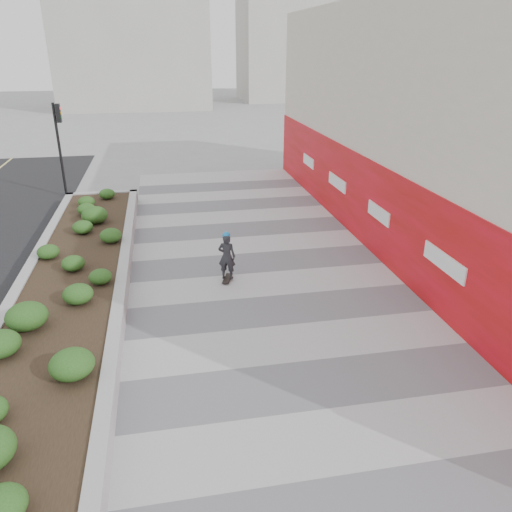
# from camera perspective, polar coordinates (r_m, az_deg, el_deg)

# --- Properties ---
(ground) EXTENTS (160.00, 160.00, 0.00)m
(ground) POSITION_cam_1_polar(r_m,az_deg,el_deg) (9.48, 10.24, -20.64)
(ground) COLOR gray
(ground) RESTS_ON ground
(walkway) EXTENTS (8.00, 36.00, 0.01)m
(walkway) POSITION_cam_1_polar(r_m,az_deg,el_deg) (11.70, 5.08, -10.80)
(walkway) COLOR #A8A8AD
(walkway) RESTS_ON ground
(building) EXTENTS (6.04, 24.08, 8.00)m
(building) POSITION_cam_1_polar(r_m,az_deg,el_deg) (18.34, 22.26, 13.43)
(building) COLOR beige
(building) RESTS_ON ground
(planter) EXTENTS (3.00, 18.00, 0.90)m
(planter) POSITION_cam_1_polar(r_m,az_deg,el_deg) (14.89, -20.19, -2.62)
(planter) COLOR #9E9EA0
(planter) RESTS_ON ground
(traffic_signal_near) EXTENTS (0.33, 0.28, 4.20)m
(traffic_signal_near) POSITION_cam_1_polar(r_m,az_deg,el_deg) (24.52, -21.56, 12.63)
(traffic_signal_near) COLOR black
(traffic_signal_near) RESTS_ON ground
(distant_bldg_north_l) EXTENTS (16.00, 12.00, 20.00)m
(distant_bldg_north_l) POSITION_cam_1_polar(r_m,az_deg,el_deg) (61.47, -14.20, 25.56)
(distant_bldg_north_l) COLOR #ADAAA3
(distant_bldg_north_l) RESTS_ON ground
(manhole_cover) EXTENTS (0.44, 0.44, 0.01)m
(manhole_cover) POSITION_cam_1_polar(r_m,az_deg,el_deg) (11.83, 7.45, -10.51)
(manhole_cover) COLOR #595654
(manhole_cover) RESTS_ON ground
(skateboarder) EXTENTS (0.60, 0.75, 1.55)m
(skateboarder) POSITION_cam_1_polar(r_m,az_deg,el_deg) (14.63, -3.36, -0.03)
(skateboarder) COLOR beige
(skateboarder) RESTS_ON ground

